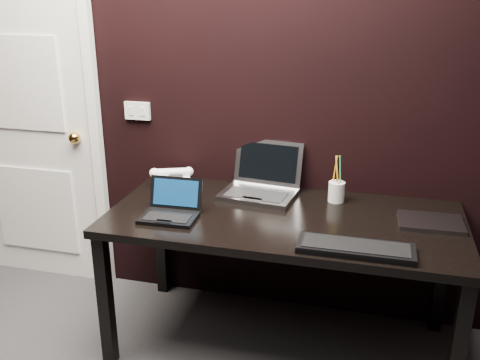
% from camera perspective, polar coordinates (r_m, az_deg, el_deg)
% --- Properties ---
extents(wall_back, '(4.00, 0.00, 4.00)m').
position_cam_1_polar(wall_back, '(2.87, 0.45, 10.28)').
color(wall_back, black).
rests_on(wall_back, ground).
extents(door, '(0.99, 0.10, 2.14)m').
position_cam_1_polar(door, '(3.48, -21.90, 6.26)').
color(door, white).
rests_on(door, ground).
extents(wall_switch, '(0.15, 0.02, 0.10)m').
position_cam_1_polar(wall_switch, '(3.10, -10.89, 7.26)').
color(wall_switch, silver).
rests_on(wall_switch, wall_back).
extents(desk, '(1.70, 0.80, 0.74)m').
position_cam_1_polar(desk, '(2.62, 4.65, -5.36)').
color(desk, black).
rests_on(desk, ground).
extents(netbook, '(0.27, 0.24, 0.17)m').
position_cam_1_polar(netbook, '(2.58, -7.39, -3.20)').
color(netbook, black).
rests_on(netbook, desk).
extents(silver_laptop, '(0.41, 0.38, 0.26)m').
position_cam_1_polar(silver_laptop, '(2.83, 2.24, -0.59)').
color(silver_laptop, '#929397').
rests_on(silver_laptop, desk).
extents(ext_keyboard, '(0.48, 0.17, 0.03)m').
position_cam_1_polar(ext_keyboard, '(2.29, 12.23, -7.11)').
color(ext_keyboard, black).
rests_on(ext_keyboard, desk).
extents(closed_laptop, '(0.30, 0.22, 0.02)m').
position_cam_1_polar(closed_laptop, '(2.64, 19.66, -4.27)').
color(closed_laptop, gray).
rests_on(closed_laptop, desk).
extents(desk_phone, '(0.25, 0.24, 0.12)m').
position_cam_1_polar(desk_phone, '(2.97, -7.28, 0.15)').
color(desk_phone, white).
rests_on(desk_phone, desk).
extents(mobile_phone, '(0.06, 0.05, 0.09)m').
position_cam_1_polar(mobile_phone, '(2.84, -8.01, -1.03)').
color(mobile_phone, black).
rests_on(mobile_phone, desk).
extents(pen_cup, '(0.11, 0.11, 0.25)m').
position_cam_1_polar(pen_cup, '(2.78, 10.25, -1.15)').
color(pen_cup, silver).
rests_on(pen_cup, desk).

